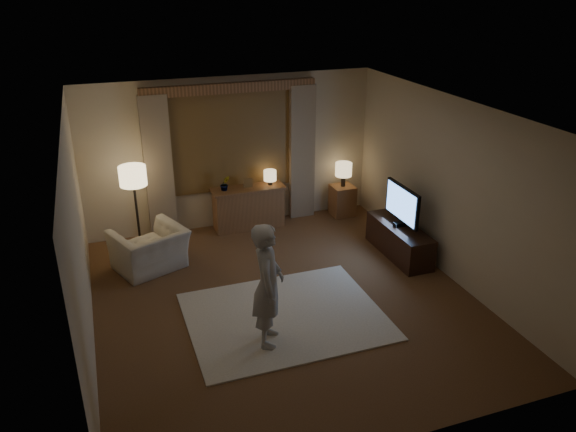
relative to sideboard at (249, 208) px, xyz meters
name	(u,v)px	position (x,y,z in m)	size (l,w,h in m)	color
room	(272,197)	(-0.20, -2.00, 0.98)	(5.04, 5.54, 2.64)	brown
rug	(285,316)	(-0.34, -2.89, -0.34)	(2.50, 2.00, 0.02)	beige
sideboard	(249,208)	(0.00, 0.00, 0.00)	(1.20, 0.40, 0.70)	brown
picture_frame	(248,184)	(0.00, 0.00, 0.45)	(0.16, 0.02, 0.20)	brown
plant	(225,184)	(-0.40, 0.00, 0.50)	(0.17, 0.13, 0.30)	#999999
table_lamp_sideboard	(270,176)	(0.40, 0.00, 0.55)	(0.22, 0.22, 0.30)	black
floor_lamp	(133,181)	(-1.90, -0.32, 0.85)	(0.42, 0.42, 1.43)	black
armchair	(150,250)	(-1.82, -0.98, -0.03)	(0.98, 0.86, 0.64)	beige
side_table	(342,200)	(1.77, -0.05, -0.07)	(0.40, 0.40, 0.56)	brown
table_lamp_side	(344,170)	(1.77, -0.05, 0.52)	(0.30, 0.30, 0.44)	black
tv_stand	(399,240)	(1.95, -1.82, -0.10)	(0.45, 1.40, 0.50)	black
tv	(402,204)	(1.94, -1.82, 0.51)	(0.22, 0.91, 0.66)	black
person	(268,285)	(-0.70, -3.33, 0.45)	(0.57, 0.37, 1.55)	#B8B3AA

